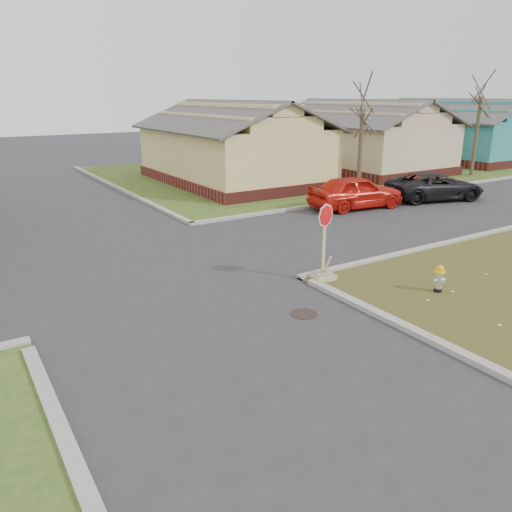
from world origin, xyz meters
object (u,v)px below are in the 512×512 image
dark_pickup (435,186)px  red_sedan (356,192)px  stop_sign (323,263)px  fire_hydrant (439,277)px

dark_pickup → red_sedan: bearing=99.0°
stop_sign → dark_pickup: bearing=33.9°
red_sedan → dark_pickup: (4.65, -0.62, -0.09)m
fire_hydrant → red_sedan: bearing=77.6°
stop_sign → red_sedan: (7.20, 6.41, 0.24)m
dark_pickup → stop_sign: bearing=132.6°
fire_hydrant → stop_sign: size_ratio=0.34×
fire_hydrant → red_sedan: (5.28, 8.75, 0.30)m
fire_hydrant → stop_sign: bearing=148.1°
fire_hydrant → dark_pickup: dark_pickup is taller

